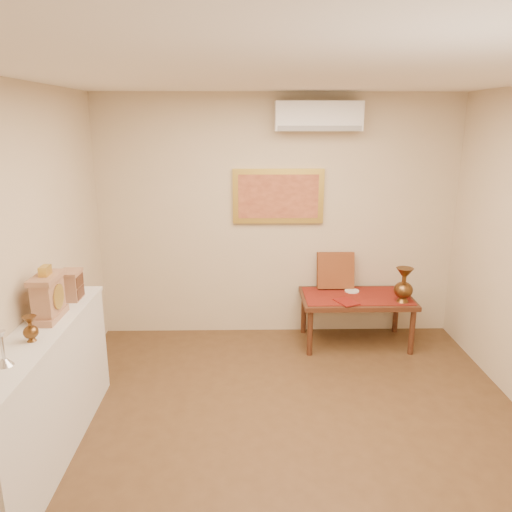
{
  "coord_description": "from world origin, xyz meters",
  "views": [
    {
      "loc": [
        -0.35,
        -3.23,
        2.42
      ],
      "look_at": [
        -0.27,
        1.15,
        1.21
      ],
      "focal_mm": 35.0,
      "sensor_mm": 36.0,
      "label": 1
    }
  ],
  "objects_px": {
    "wooden_chest": "(71,285)",
    "mantel_clock": "(48,297)",
    "brass_urn_tall": "(404,281)",
    "low_table": "(356,302)",
    "display_ledge": "(44,396)"
  },
  "relations": [
    {
      "from": "brass_urn_tall",
      "to": "wooden_chest",
      "type": "height_order",
      "value": "wooden_chest"
    },
    {
      "from": "wooden_chest",
      "to": "low_table",
      "type": "xyz_separation_m",
      "value": [
        2.65,
        1.19,
        -0.62
      ]
    },
    {
      "from": "display_ledge",
      "to": "low_table",
      "type": "bearing_deg",
      "value": 35.1
    },
    {
      "from": "wooden_chest",
      "to": "mantel_clock",
      "type": "bearing_deg",
      "value": -92.7
    },
    {
      "from": "mantel_clock",
      "to": "wooden_chest",
      "type": "bearing_deg",
      "value": 87.3
    },
    {
      "from": "brass_urn_tall",
      "to": "mantel_clock",
      "type": "xyz_separation_m",
      "value": [
        -3.11,
        -1.42,
        0.37
      ]
    },
    {
      "from": "brass_urn_tall",
      "to": "wooden_chest",
      "type": "bearing_deg",
      "value": -162.03
    },
    {
      "from": "brass_urn_tall",
      "to": "display_ledge",
      "type": "bearing_deg",
      "value": -151.57
    },
    {
      "from": "wooden_chest",
      "to": "low_table",
      "type": "bearing_deg",
      "value": 24.27
    },
    {
      "from": "wooden_chest",
      "to": "low_table",
      "type": "relative_size",
      "value": 0.2
    },
    {
      "from": "display_ledge",
      "to": "brass_urn_tall",
      "type": "bearing_deg",
      "value": 28.43
    },
    {
      "from": "brass_urn_tall",
      "to": "display_ledge",
      "type": "distance_m",
      "value": 3.56
    },
    {
      "from": "low_table",
      "to": "wooden_chest",
      "type": "bearing_deg",
      "value": -155.73
    },
    {
      "from": "brass_urn_tall",
      "to": "display_ledge",
      "type": "relative_size",
      "value": 0.22
    },
    {
      "from": "brass_urn_tall",
      "to": "display_ledge",
      "type": "xyz_separation_m",
      "value": [
        -3.12,
        -1.69,
        -0.29
      ]
    }
  ]
}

